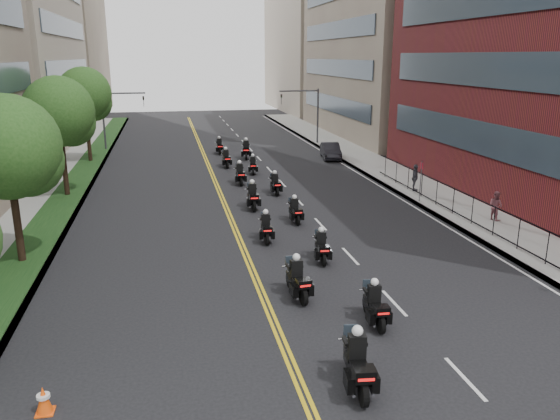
# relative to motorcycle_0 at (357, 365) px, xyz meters

# --- Properties ---
(ground) EXTENTS (160.00, 160.00, 0.00)m
(ground) POSITION_rel_motorcycle_0_xyz_m (-0.04, -0.19, -0.72)
(ground) COLOR black
(ground) RESTS_ON ground
(sidewalk_right) EXTENTS (4.00, 90.00, 0.15)m
(sidewalk_right) POSITION_rel_motorcycle_0_xyz_m (11.96, 24.81, -0.64)
(sidewalk_right) COLOR gray
(sidewalk_right) RESTS_ON ground
(sidewalk_left) EXTENTS (4.00, 90.00, 0.15)m
(sidewalk_left) POSITION_rel_motorcycle_0_xyz_m (-12.04, 24.81, -0.64)
(sidewalk_left) COLOR gray
(sidewalk_left) RESTS_ON ground
(grass_strip) EXTENTS (2.00, 90.00, 0.04)m
(grass_strip) POSITION_rel_motorcycle_0_xyz_m (-11.24, 24.81, -0.55)
(grass_strip) COLOR black
(grass_strip) RESTS_ON sidewalk_left
(building_right_far) EXTENTS (15.00, 28.00, 26.00)m
(building_right_far) POSITION_rel_motorcycle_0_xyz_m (21.46, 77.81, 12.28)
(building_right_far) COLOR #ACA08A
(building_right_far) RESTS_ON ground
(building_left_far) EXTENTS (16.00, 28.00, 26.00)m
(building_left_far) POSITION_rel_motorcycle_0_xyz_m (-22.04, 77.81, 12.28)
(building_left_far) COLOR #766356
(building_left_far) RESTS_ON ground
(iron_fence) EXTENTS (0.05, 28.00, 1.50)m
(iron_fence) POSITION_rel_motorcycle_0_xyz_m (10.96, 11.81, 0.18)
(iron_fence) COLOR black
(iron_fence) RESTS_ON sidewalk_right
(street_trees) EXTENTS (4.40, 38.40, 7.98)m
(street_trees) POSITION_rel_motorcycle_0_xyz_m (-11.09, 18.42, 4.41)
(street_trees) COLOR black
(street_trees) RESTS_ON ground
(traffic_signal_right) EXTENTS (4.09, 0.20, 5.60)m
(traffic_signal_right) POSITION_rel_motorcycle_0_xyz_m (9.50, 41.81, 2.98)
(traffic_signal_right) COLOR #3F3F44
(traffic_signal_right) RESTS_ON ground
(traffic_signal_left) EXTENTS (4.09, 0.20, 5.60)m
(traffic_signal_left) POSITION_rel_motorcycle_0_xyz_m (-9.58, 41.81, 2.98)
(traffic_signal_left) COLOR #3F3F44
(traffic_signal_left) RESTS_ON ground
(motorcycle_0) EXTENTS (0.72, 2.47, 1.82)m
(motorcycle_0) POSITION_rel_motorcycle_0_xyz_m (0.00, 0.00, 0.00)
(motorcycle_0) COLOR black
(motorcycle_0) RESTS_ON ground
(motorcycle_1) EXTENTS (0.54, 2.18, 1.61)m
(motorcycle_1) POSITION_rel_motorcycle_0_xyz_m (1.85, 3.46, -0.08)
(motorcycle_1) COLOR black
(motorcycle_1) RESTS_ON ground
(motorcycle_2) EXTENTS (0.62, 2.31, 1.70)m
(motorcycle_2) POSITION_rel_motorcycle_0_xyz_m (-0.23, 6.05, -0.05)
(motorcycle_2) COLOR black
(motorcycle_2) RESTS_ON ground
(motorcycle_3) EXTENTS (0.60, 2.10, 1.55)m
(motorcycle_3) POSITION_rel_motorcycle_0_xyz_m (1.70, 9.53, -0.11)
(motorcycle_3) COLOR black
(motorcycle_3) RESTS_ON ground
(motorcycle_4) EXTENTS (0.58, 2.14, 1.58)m
(motorcycle_4) POSITION_rel_motorcycle_0_xyz_m (-0.21, 12.73, -0.10)
(motorcycle_4) COLOR black
(motorcycle_4) RESTS_ON ground
(motorcycle_5) EXTENTS (0.47, 2.06, 1.52)m
(motorcycle_5) POSITION_rel_motorcycle_0_xyz_m (1.89, 15.49, -0.12)
(motorcycle_5) COLOR black
(motorcycle_5) RESTS_ON ground
(motorcycle_6) EXTENTS (0.55, 2.37, 1.75)m
(motorcycle_6) POSITION_rel_motorcycle_0_xyz_m (0.06, 18.70, -0.03)
(motorcycle_6) COLOR black
(motorcycle_6) RESTS_ON ground
(motorcycle_7) EXTENTS (0.48, 2.11, 1.56)m
(motorcycle_7) POSITION_rel_motorcycle_0_xyz_m (2.07, 21.93, -0.10)
(motorcycle_7) COLOR black
(motorcycle_7) RESTS_ON ground
(motorcycle_8) EXTENTS (0.53, 2.29, 1.69)m
(motorcycle_8) POSITION_rel_motorcycle_0_xyz_m (0.18, 25.26, -0.05)
(motorcycle_8) COLOR black
(motorcycle_8) RESTS_ON ground
(motorcycle_9) EXTENTS (0.62, 2.09, 1.54)m
(motorcycle_9) POSITION_rel_motorcycle_0_xyz_m (1.63, 28.53, -0.11)
(motorcycle_9) COLOR black
(motorcycle_9) RESTS_ON ground
(motorcycle_10) EXTENTS (0.52, 2.24, 1.66)m
(motorcycle_10) POSITION_rel_motorcycle_0_xyz_m (-0.11, 31.54, -0.07)
(motorcycle_10) COLOR black
(motorcycle_10) RESTS_ON ground
(motorcycle_11) EXTENTS (0.78, 2.53, 1.87)m
(motorcycle_11) POSITION_rel_motorcycle_0_xyz_m (2.04, 34.90, 0.02)
(motorcycle_11) COLOR black
(motorcycle_11) RESTS_ON ground
(motorcycle_12) EXTENTS (0.51, 2.22, 1.64)m
(motorcycle_12) POSITION_rel_motorcycle_0_xyz_m (-0.02, 37.97, -0.07)
(motorcycle_12) COLOR black
(motorcycle_12) RESTS_ON ground
(parked_sedan) EXTENTS (2.12, 4.39, 1.39)m
(parked_sedan) POSITION_rel_motorcycle_0_xyz_m (9.36, 33.46, -0.03)
(parked_sedan) COLOR black
(parked_sedan) RESTS_ON ground
(pedestrian_b) EXTENTS (0.79, 0.91, 1.61)m
(pedestrian_b) POSITION_rel_motorcycle_0_xyz_m (12.59, 13.22, 0.23)
(pedestrian_b) COLOR #854850
(pedestrian_b) RESTS_ON sidewalk_right
(pedestrian_c) EXTENTS (0.90, 1.12, 1.78)m
(pedestrian_c) POSITION_rel_motorcycle_0_xyz_m (11.16, 20.26, 0.32)
(pedestrian_c) COLOR #43424A
(pedestrian_c) RESTS_ON sidewalk_right
(traffic_cone) EXTENTS (0.45, 0.45, 0.75)m
(traffic_cone) POSITION_rel_motorcycle_0_xyz_m (-8.17, 0.60, -0.35)
(traffic_cone) COLOR #FF510D
(traffic_cone) RESTS_ON ground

